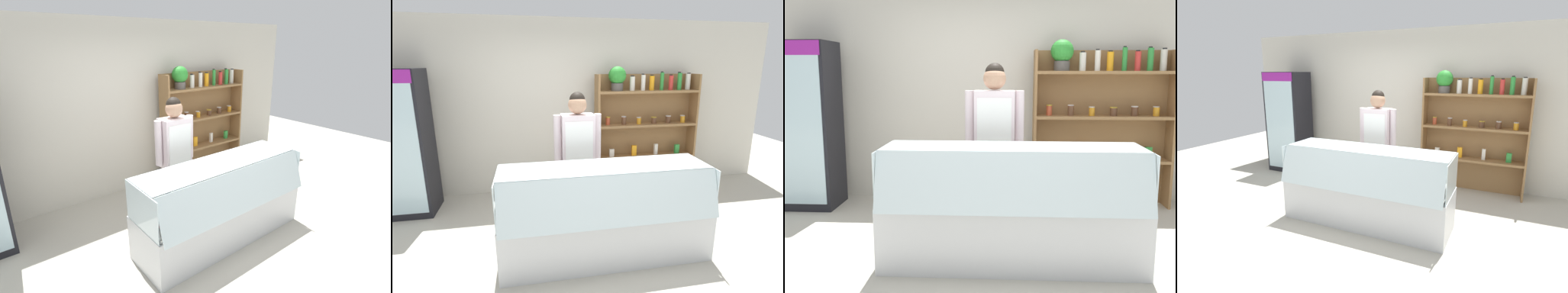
# 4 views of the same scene
# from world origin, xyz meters

# --- Properties ---
(ground_plane) EXTENTS (12.00, 12.00, 0.00)m
(ground_plane) POSITION_xyz_m (0.00, 0.00, 0.00)
(ground_plane) COLOR #B7B2A3
(back_wall) EXTENTS (6.80, 0.10, 2.70)m
(back_wall) POSITION_xyz_m (0.00, 2.06, 1.35)
(back_wall) COLOR beige
(back_wall) RESTS_ON ground
(shelving_unit) EXTENTS (1.64, 0.29, 1.99)m
(shelving_unit) POSITION_xyz_m (1.12, 1.78, 1.13)
(shelving_unit) COLOR olive
(shelving_unit) RESTS_ON ground
(deli_display_case) EXTENTS (2.19, 0.74, 1.01)m
(deli_display_case) POSITION_xyz_m (0.07, 0.05, 0.31)
(deli_display_case) COLOR silver
(deli_display_case) RESTS_ON ground
(shop_clerk) EXTENTS (0.58, 0.25, 1.71)m
(shop_clerk) POSITION_xyz_m (-0.09, 0.79, 1.01)
(shop_clerk) COLOR #2D2D38
(shop_clerk) RESTS_ON ground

